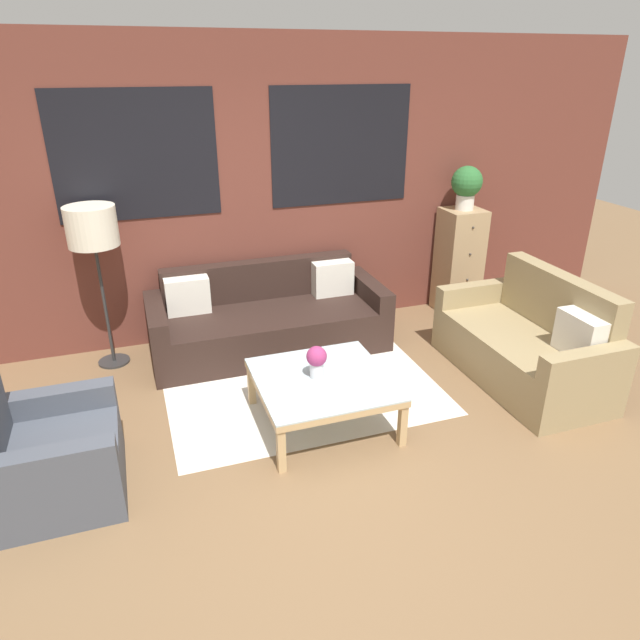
{
  "coord_description": "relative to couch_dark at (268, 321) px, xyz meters",
  "views": [
    {
      "loc": [
        -1.09,
        -2.92,
        2.54
      ],
      "look_at": [
        0.33,
        1.23,
        0.55
      ],
      "focal_mm": 32.0,
      "sensor_mm": 36.0,
      "label": 1
    }
  ],
  "objects": [
    {
      "name": "couch_dark",
      "position": [
        0.0,
        0.0,
        0.0
      ],
      "size": [
        2.21,
        0.88,
        0.78
      ],
      "color": "black",
      "rests_on": "ground_plane"
    },
    {
      "name": "drawer_cabinet",
      "position": [
        2.19,
        0.21,
        0.29
      ],
      "size": [
        0.41,
        0.41,
        1.14
      ],
      "color": "tan",
      "rests_on": "ground_plane"
    },
    {
      "name": "armchair_corner",
      "position": [
        -1.82,
        -1.58,
        0.0
      ],
      "size": [
        0.8,
        0.84,
        0.84
      ],
      "color": "#474C56",
      "rests_on": "ground_plane"
    },
    {
      "name": "coffee_table",
      "position": [
        0.07,
        -1.39,
        0.06
      ],
      "size": [
        0.97,
        0.97,
        0.39
      ],
      "color": "silver",
      "rests_on": "ground_plane"
    },
    {
      "name": "ground_plane",
      "position": [
        -0.05,
        -1.95,
        -0.28
      ],
      "size": [
        16.0,
        16.0,
        0.0
      ],
      "primitive_type": "plane",
      "color": "brown"
    },
    {
      "name": "rug",
      "position": [
        0.07,
        -0.77,
        -0.27
      ],
      "size": [
        2.25,
        1.8,
        0.0
      ],
      "color": "silver",
      "rests_on": "ground_plane"
    },
    {
      "name": "flower_vase",
      "position": [
        0.04,
        -1.36,
        0.26
      ],
      "size": [
        0.15,
        0.15,
        0.25
      ],
      "color": "silver",
      "rests_on": "coffee_table"
    },
    {
      "name": "potted_plant",
      "position": [
        2.19,
        0.21,
        1.12
      ],
      "size": [
        0.32,
        0.32,
        0.45
      ],
      "color": "silver",
      "rests_on": "drawer_cabinet"
    },
    {
      "name": "wall_back_brick",
      "position": [
        -0.05,
        0.49,
        1.13
      ],
      "size": [
        8.4,
        0.09,
        2.8
      ],
      "color": "brown",
      "rests_on": "ground_plane"
    },
    {
      "name": "floor_lamp",
      "position": [
        -1.44,
        0.15,
        0.97
      ],
      "size": [
        0.42,
        0.42,
        1.46
      ],
      "color": "#2D2D2D",
      "rests_on": "ground_plane"
    },
    {
      "name": "settee_vintage",
      "position": [
        1.97,
        -1.31,
        0.03
      ],
      "size": [
        0.8,
        1.61,
        0.92
      ],
      "color": "#99845B",
      "rests_on": "ground_plane"
    }
  ]
}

